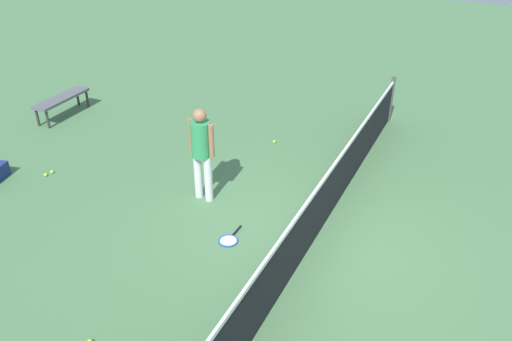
{
  "coord_description": "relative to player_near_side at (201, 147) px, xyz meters",
  "views": [
    {
      "loc": [
        6.08,
        1.93,
        4.88
      ],
      "look_at": [
        -0.14,
        -1.08,
        0.9
      ],
      "focal_mm": 35.39,
      "sensor_mm": 36.0,
      "label": 1
    }
  ],
  "objects": [
    {
      "name": "player_near_side",
      "position": [
        0.0,
        0.0,
        0.0
      ],
      "size": [
        0.37,
        0.53,
        1.7
      ],
      "color": "white",
      "rests_on": "ground_plane"
    },
    {
      "name": "courtside_bench",
      "position": [
        -1.63,
        -4.85,
        -0.59
      ],
      "size": [
        1.51,
        0.46,
        0.48
      ],
      "color": "#595960",
      "rests_on": "ground_plane"
    },
    {
      "name": "tennis_ball_baseline",
      "position": [
        0.53,
        -3.08,
        -0.98
      ],
      "size": [
        0.07,
        0.07,
        0.07
      ],
      "primitive_type": "sphere",
      "color": "#C6E033",
      "rests_on": "ground_plane"
    },
    {
      "name": "tennis_racket_near_player",
      "position": [
        0.88,
        0.98,
        -1.0
      ],
      "size": [
        0.58,
        0.31,
        0.03
      ],
      "color": "blue",
      "rests_on": "ground_plane"
    },
    {
      "name": "tennis_ball_near_player",
      "position": [
        -2.5,
        0.24,
        -0.98
      ],
      "size": [
        0.07,
        0.07,
        0.07
      ],
      "primitive_type": "sphere",
      "color": "#C6E033",
      "rests_on": "ground_plane"
    },
    {
      "name": "court_net",
      "position": [
        0.27,
        2.16,
        -0.51
      ],
      "size": [
        10.09,
        0.09,
        1.07
      ],
      "color": "#4C4C51",
      "rests_on": "ground_plane"
    },
    {
      "name": "tennis_ball_by_net",
      "position": [
        0.67,
        -3.1,
        -0.98
      ],
      "size": [
        0.07,
        0.07,
        0.07
      ],
      "primitive_type": "sphere",
      "color": "#C6E033",
      "rests_on": "ground_plane"
    },
    {
      "name": "ground_plane",
      "position": [
        0.27,
        2.16,
        -1.01
      ],
      "size": [
        40.0,
        40.0,
        0.0
      ],
      "primitive_type": "plane",
      "color": "#4C7A4C"
    }
  ]
}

